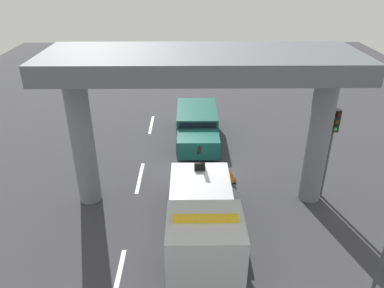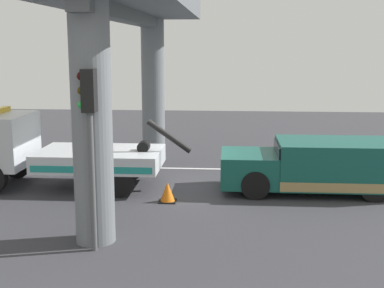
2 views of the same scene
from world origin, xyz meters
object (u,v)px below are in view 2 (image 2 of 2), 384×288
tow_truck_white (40,149)px  towed_van_green (315,167)px  traffic_light_near (89,120)px  traffic_cone_orange (168,192)px

tow_truck_white → towed_van_green: tow_truck_white is taller
traffic_light_near → traffic_cone_orange: size_ratio=6.77×
towed_van_green → traffic_light_near: size_ratio=1.31×
towed_van_green → traffic_cone_orange: 4.64m
traffic_light_near → traffic_cone_orange: traffic_light_near is taller
traffic_light_near → traffic_cone_orange: (-1.19, -3.75, -2.62)m
towed_van_green → traffic_light_near: bearing=42.9°
traffic_light_near → traffic_cone_orange: 4.72m
tow_truck_white → towed_van_green: bearing=-180.0°
tow_truck_white → towed_van_green: 8.63m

